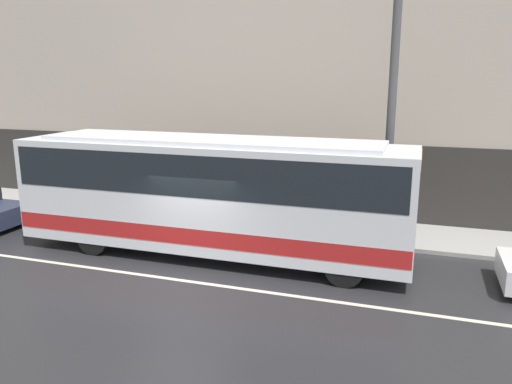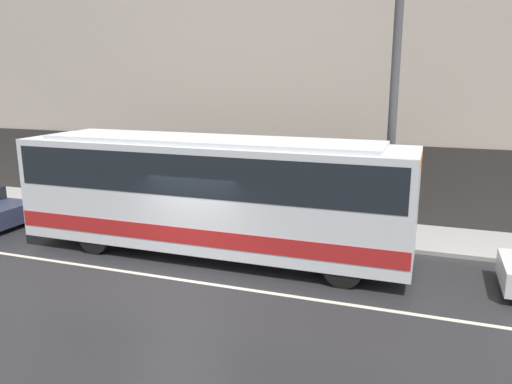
% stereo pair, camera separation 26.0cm
% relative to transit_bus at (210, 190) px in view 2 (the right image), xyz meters
% --- Properties ---
extents(ground_plane, '(60.00, 60.00, 0.00)m').
position_rel_transit_bus_xyz_m(ground_plane, '(0.03, -2.04, -1.91)').
color(ground_plane, '#262628').
extents(sidewalk, '(60.00, 2.77, 0.13)m').
position_rel_transit_bus_xyz_m(sidewalk, '(0.03, 3.34, -1.85)').
color(sidewalk, '#A09E99').
rests_on(sidewalk, ground_plane).
extents(building_facade, '(60.00, 0.35, 12.99)m').
position_rel_transit_bus_xyz_m(building_facade, '(0.03, 4.87, 4.37)').
color(building_facade, '#B7A899').
rests_on(building_facade, ground_plane).
extents(lane_stripe, '(54.00, 0.14, 0.01)m').
position_rel_transit_bus_xyz_m(lane_stripe, '(0.03, -2.04, -1.91)').
color(lane_stripe, beige).
rests_on(lane_stripe, ground_plane).
extents(transit_bus, '(11.27, 2.51, 3.39)m').
position_rel_transit_bus_xyz_m(transit_bus, '(0.00, 0.00, 0.00)').
color(transit_bus, silver).
rests_on(transit_bus, ground_plane).
extents(utility_pole_near, '(0.25, 0.25, 8.30)m').
position_rel_transit_bus_xyz_m(utility_pole_near, '(4.71, 2.42, 2.36)').
color(utility_pole_near, '#4C4C4F').
rests_on(utility_pole_near, sidewalk).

